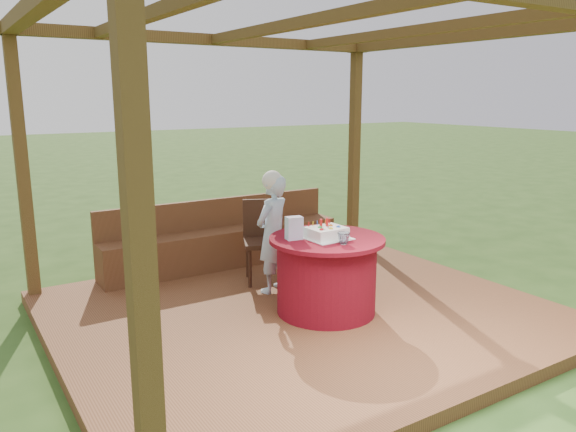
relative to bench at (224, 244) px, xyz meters
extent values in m
plane|color=#294A18|center=(0.00, -1.72, -0.38)|extent=(60.00, 60.00, 0.00)
cube|color=brown|center=(0.00, -1.72, -0.32)|extent=(4.50, 4.00, 0.12)
cube|color=brown|center=(-2.13, -3.60, 1.03)|extent=(0.12, 0.12, 2.60)
cube|color=brown|center=(-2.13, 0.16, 1.03)|extent=(0.12, 0.12, 2.60)
cube|color=brown|center=(2.13, 0.16, 1.03)|extent=(0.12, 0.12, 2.60)
cube|color=brown|center=(0.00, 0.16, 2.40)|extent=(4.50, 0.14, 0.12)
cube|color=brown|center=(-2.13, -1.72, 2.40)|extent=(0.14, 4.00, 0.12)
cube|color=brown|center=(2.13, -1.72, 2.40)|extent=(0.14, 4.00, 0.12)
cube|color=brown|center=(-1.30, -1.72, 2.40)|extent=(0.10, 3.70, 0.10)
cube|color=brown|center=(0.00, -1.72, 2.40)|extent=(0.10, 3.70, 0.10)
cube|color=brown|center=(1.30, -1.72, 2.40)|extent=(0.10, 3.70, 0.10)
cube|color=brown|center=(0.00, -0.02, -0.04)|extent=(3.00, 0.42, 0.45)
cube|color=brown|center=(0.00, 0.16, 0.36)|extent=(3.00, 0.06, 0.35)
cylinder|color=maroon|center=(0.16, -1.90, 0.08)|extent=(0.94, 0.94, 0.70)
cylinder|color=maroon|center=(0.16, -1.90, 0.45)|extent=(1.09, 1.09, 0.04)
cube|color=#361C11|center=(0.11, -0.81, 0.18)|extent=(0.59, 0.59, 0.05)
cylinder|color=#361C11|center=(-0.12, -0.90, -0.04)|extent=(0.04, 0.04, 0.45)
cylinder|color=#361C11|center=(0.20, -1.04, -0.04)|extent=(0.04, 0.04, 0.45)
cylinder|color=#361C11|center=(0.02, -0.57, -0.04)|extent=(0.04, 0.04, 0.45)
cylinder|color=#361C11|center=(0.35, -0.72, -0.04)|extent=(0.04, 0.04, 0.45)
cube|color=#361C11|center=(0.20, -0.62, 0.41)|extent=(0.42, 0.22, 0.45)
imported|color=#94BDDB|center=(0.03, -1.12, 0.36)|extent=(0.53, 0.46, 1.24)
sphere|color=white|center=(0.03, -1.12, 0.92)|extent=(0.21, 0.21, 0.21)
cube|color=white|center=(0.14, -1.92, 0.47)|extent=(0.40, 0.40, 0.01)
cube|color=white|center=(0.14, -1.92, 0.53)|extent=(0.34, 0.28, 0.10)
cylinder|color=red|center=(0.10, -1.88, 0.61)|extent=(0.03, 0.03, 0.08)
cylinder|color=red|center=(0.17, -1.88, 0.61)|extent=(0.03, 0.03, 0.08)
sphere|color=red|center=(0.04, -1.98, 0.59)|extent=(0.04, 0.04, 0.04)
sphere|color=yellow|center=(0.14, -1.99, 0.59)|extent=(0.04, 0.04, 0.04)
sphere|color=blue|center=(0.24, -1.97, 0.59)|extent=(0.04, 0.04, 0.04)
sphere|color=green|center=(0.08, -1.90, 0.59)|extent=(0.04, 0.04, 0.04)
sphere|color=orange|center=(0.21, -1.89, 0.59)|extent=(0.04, 0.04, 0.04)
cube|color=#F29CD9|center=(-0.14, -1.79, 0.58)|extent=(0.16, 0.12, 0.21)
imported|color=white|center=(0.14, -2.17, 0.52)|extent=(0.12, 0.12, 0.11)
camera|label=1|loc=(-2.86, -6.00, 1.78)|focal=35.00mm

